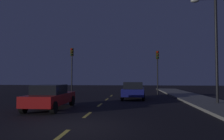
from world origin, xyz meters
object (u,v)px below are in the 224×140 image
at_px(car_adjacent_lane, 51,97).
at_px(street_lamp_right, 212,40).
at_px(traffic_signal_right, 157,64).
at_px(car_stopped_ahead, 133,90).
at_px(traffic_signal_left, 72,62).

xyz_separation_m(car_adjacent_lane, street_lamp_right, (10.09, 2.80, 3.63)).
height_order(traffic_signal_right, car_stopped_ahead, traffic_signal_right).
relative_size(car_adjacent_lane, street_lamp_right, 0.60).
height_order(car_stopped_ahead, street_lamp_right, street_lamp_right).
bearing_deg(street_lamp_right, traffic_signal_right, 106.44).
bearing_deg(street_lamp_right, traffic_signal_left, 144.26).
distance_m(traffic_signal_left, traffic_signal_right, 9.74).
height_order(traffic_signal_right, street_lamp_right, street_lamp_right).
distance_m(traffic_signal_left, street_lamp_right, 15.24).
height_order(car_adjacent_lane, street_lamp_right, street_lamp_right).
height_order(traffic_signal_left, traffic_signal_right, traffic_signal_left).
bearing_deg(car_stopped_ahead, street_lamp_right, -35.32).
height_order(traffic_signal_left, car_adjacent_lane, traffic_signal_left).
relative_size(car_stopped_ahead, street_lamp_right, 0.57).
distance_m(traffic_signal_right, street_lamp_right, 9.32).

